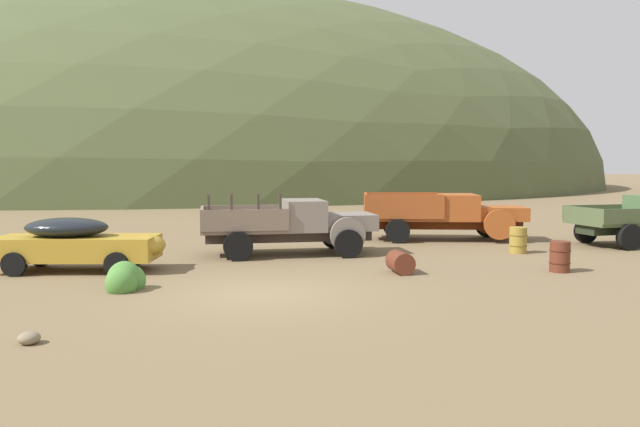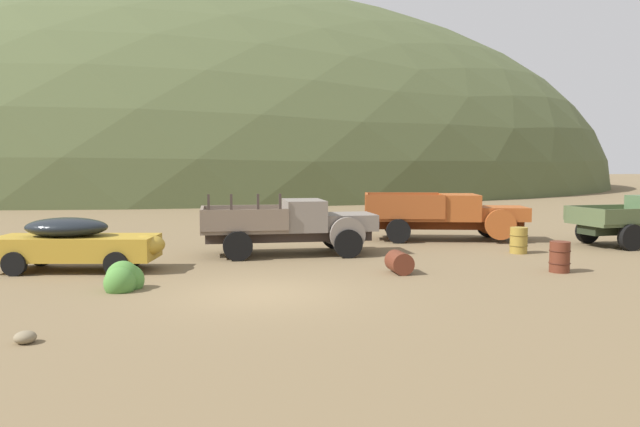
% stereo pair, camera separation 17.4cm
% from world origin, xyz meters
% --- Properties ---
extents(ground_plane, '(300.00, 300.00, 0.00)m').
position_xyz_m(ground_plane, '(0.00, 0.00, 0.00)').
color(ground_plane, brown).
extents(hill_far_left, '(114.92, 87.14, 51.09)m').
position_xyz_m(hill_far_left, '(4.71, 72.82, 0.00)').
color(hill_far_left, '#4C5633').
rests_on(hill_far_left, ground).
extents(car_mustard, '(5.09, 2.85, 1.57)m').
position_xyz_m(car_mustard, '(-4.47, 4.62, 0.82)').
color(car_mustard, '#B28928').
rests_on(car_mustard, ground).
extents(truck_primer_gray, '(6.14, 2.99, 2.16)m').
position_xyz_m(truck_primer_gray, '(2.52, 6.11, 1.00)').
color(truck_primer_gray, '#3D322D').
rests_on(truck_primer_gray, ground).
extents(truck_oxide_orange, '(6.83, 4.12, 1.91)m').
position_xyz_m(truck_oxide_orange, '(9.52, 8.25, 1.04)').
color(truck_oxide_orange, '#51220D').
rests_on(truck_oxide_orange, ground).
extents(oil_drum_tipped, '(0.72, 0.96, 0.63)m').
position_xyz_m(oil_drum_tipped, '(4.32, 1.70, 0.31)').
color(oil_drum_tipped, '#5B2819').
rests_on(oil_drum_tipped, ground).
extents(oil_drum_foreground, '(0.64, 0.64, 0.92)m').
position_xyz_m(oil_drum_foreground, '(9.91, 4.25, 0.46)').
color(oil_drum_foreground, olive).
rests_on(oil_drum_foreground, ground).
extents(oil_drum_by_truck, '(0.61, 0.61, 0.89)m').
position_xyz_m(oil_drum_by_truck, '(8.86, 0.62, 0.45)').
color(oil_drum_by_truck, '#5B2819').
rests_on(oil_drum_by_truck, ground).
extents(bush_near_barrel, '(0.97, 1.03, 0.92)m').
position_xyz_m(bush_near_barrel, '(-3.18, 1.42, 0.23)').
color(bush_near_barrel, '#4C8438').
rests_on(bush_near_barrel, ground).
extents(rock_flat, '(0.38, 0.38, 0.23)m').
position_xyz_m(rock_flat, '(-4.66, -2.92, 0.10)').
color(rock_flat, '#7E7055').
rests_on(rock_flat, ground).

